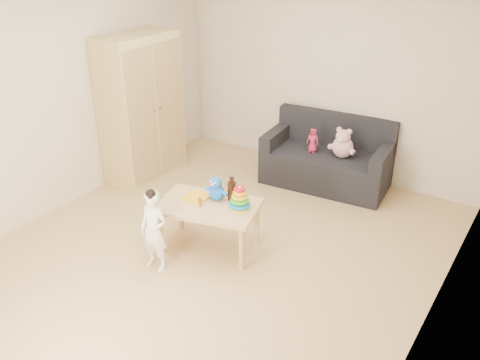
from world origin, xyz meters
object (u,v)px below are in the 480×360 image
Objects in this scene: wardrobe at (141,109)px; sofa at (326,168)px; toddler at (154,232)px; play_table at (209,226)px.

wardrobe is 1.20× the size of sofa.
play_table is at bearing 65.25° from toddler.
sofa is at bearing 27.82° from wardrobe.
toddler is at bearing -112.84° from play_table.
wardrobe is 1.90× the size of play_table.
wardrobe reaches higher than sofa.
toddler reaches higher than sofa.
toddler reaches higher than play_table.
wardrobe is at bearing -157.80° from sofa.
sofa is 1.96m from play_table.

